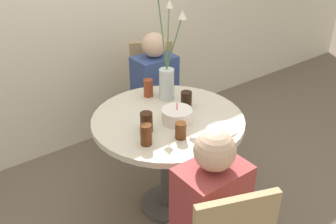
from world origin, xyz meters
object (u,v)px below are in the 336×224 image
at_px(birthday_cake, 177,116).
at_px(drink_glass_3, 146,122).
at_px(drink_glass_1, 148,88).
at_px(flower_vase, 167,72).
at_px(drink_glass_4, 186,100).
at_px(person_guest, 155,99).
at_px(chair_right_flank, 153,89).
at_px(drink_glass_2, 181,131).
at_px(drink_glass_0, 146,135).
at_px(side_plate, 222,129).

xyz_separation_m(birthday_cake, drink_glass_3, (-0.22, 0.02, 0.02)).
bearing_deg(drink_glass_1, flower_vase, -51.44).
bearing_deg(drink_glass_4, person_guest, 74.25).
xyz_separation_m(chair_right_flank, drink_glass_4, (-0.25, -0.76, 0.28)).
bearing_deg(drink_glass_2, person_guest, 63.54).
bearing_deg(drink_glass_0, chair_right_flank, 53.35).
relative_size(chair_right_flank, drink_glass_3, 7.56).
bearing_deg(chair_right_flank, drink_glass_2, -88.16).
distance_m(drink_glass_0, drink_glass_4, 0.52).
relative_size(drink_glass_4, person_guest, 0.10).
bearing_deg(drink_glass_3, drink_glass_4, 13.30).
xyz_separation_m(side_plate, drink_glass_4, (0.01, 0.36, 0.05)).
relative_size(drink_glass_3, person_guest, 0.11).
bearing_deg(side_plate, flower_vase, 90.76).
xyz_separation_m(chair_right_flank, drink_glass_1, (-0.36, -0.47, 0.28)).
bearing_deg(birthday_cake, drink_glass_4, 33.96).
bearing_deg(drink_glass_0, drink_glass_1, 54.39).
distance_m(drink_glass_3, person_guest, 0.96).
bearing_deg(chair_right_flank, side_plate, -74.69).
bearing_deg(drink_glass_3, side_plate, -35.61).
relative_size(chair_right_flank, drink_glass_2, 9.19).
height_order(chair_right_flank, side_plate, chair_right_flank).
distance_m(drink_glass_2, person_guest, 1.05).
xyz_separation_m(birthday_cake, drink_glass_2, (-0.10, -0.17, 0.01)).
bearing_deg(birthday_cake, flower_vase, 63.64).
relative_size(drink_glass_0, person_guest, 0.12).
relative_size(birthday_cake, drink_glass_3, 1.60).
height_order(birthday_cake, drink_glass_1, birthday_cake).
height_order(flower_vase, drink_glass_3, flower_vase).
height_order(drink_glass_0, drink_glass_4, drink_glass_0).
relative_size(flower_vase, drink_glass_4, 6.66).
bearing_deg(drink_glass_3, birthday_cake, -6.26).
height_order(side_plate, person_guest, person_guest).
bearing_deg(person_guest, chair_right_flank, 61.41).
height_order(flower_vase, drink_glass_0, flower_vase).
relative_size(birthday_cake, person_guest, 0.18).
height_order(drink_glass_0, drink_glass_1, same).
xyz_separation_m(flower_vase, drink_glass_4, (0.02, -0.19, -0.15)).
distance_m(drink_glass_0, drink_glass_2, 0.21).
relative_size(side_plate, drink_glass_1, 1.49).
height_order(drink_glass_2, drink_glass_3, drink_glass_3).
xyz_separation_m(chair_right_flank, drink_glass_2, (-0.53, -1.05, 0.27)).
relative_size(drink_glass_0, drink_glass_4, 1.11).
relative_size(side_plate, drink_glass_0, 1.49).
bearing_deg(person_guest, birthday_cake, -115.20).
relative_size(chair_right_flank, person_guest, 0.85).
height_order(drink_glass_3, person_guest, person_guest).
bearing_deg(drink_glass_0, person_guest, 52.14).
bearing_deg(birthday_cake, chair_right_flank, 64.25).
bearing_deg(drink_glass_2, birthday_cake, 58.23).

